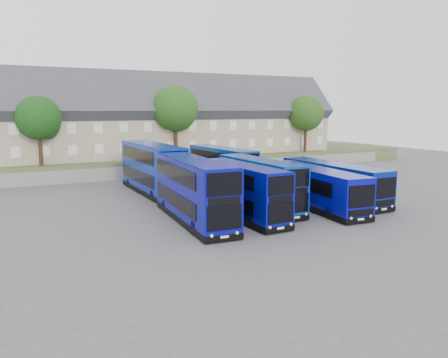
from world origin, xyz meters
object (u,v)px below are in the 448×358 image
(coach_east_a, at_px, (315,188))
(tree_east, at_px, (306,115))
(tree_west, at_px, (40,120))
(dd_front_mid, at_px, (242,192))
(tree_far, at_px, (309,112))
(tree_mid, at_px, (176,110))
(dd_front_left, at_px, (194,192))

(coach_east_a, bearing_deg, tree_east, 59.84)
(coach_east_a, distance_m, tree_west, 30.64)
(dd_front_mid, distance_m, tree_far, 43.14)
(coach_east_a, bearing_deg, tree_far, 58.68)
(tree_east, distance_m, tree_far, 9.23)
(dd_front_mid, distance_m, tree_east, 33.99)
(tree_far, bearing_deg, dd_front_mid, -134.41)
(coach_east_a, bearing_deg, tree_mid, 103.45)
(coach_east_a, xyz_separation_m, tree_mid, (-3.24, 23.72, 6.44))
(tree_west, bearing_deg, tree_far, 9.46)
(coach_east_a, height_order, tree_mid, tree_mid)
(tree_mid, bearing_deg, tree_far, 14.04)
(dd_front_mid, bearing_deg, tree_east, 43.42)
(tree_mid, xyz_separation_m, tree_east, (20.00, -0.50, -0.68))
(tree_west, bearing_deg, tree_east, 0.00)
(coach_east_a, distance_m, tree_mid, 24.79)
(coach_east_a, relative_size, tree_west, 1.61)
(dd_front_left, xyz_separation_m, tree_far, (33.64, 29.98, 5.48))
(dd_front_mid, relative_size, coach_east_a, 0.83)
(tree_west, distance_m, tree_east, 36.00)
(tree_west, relative_size, tree_mid, 0.83)
(dd_front_mid, xyz_separation_m, tree_mid, (3.92, 24.04, 6.09))
(dd_front_left, relative_size, tree_mid, 1.27)
(tree_west, relative_size, tree_east, 0.94)
(tree_west, height_order, tree_east, tree_east)
(dd_front_mid, distance_m, tree_west, 26.94)
(tree_east, bearing_deg, coach_east_a, -125.83)
(dd_front_mid, distance_m, tree_mid, 25.10)
(tree_west, bearing_deg, coach_east_a, -50.35)
(dd_front_left, distance_m, dd_front_mid, 3.78)
(dd_front_left, relative_size, coach_east_a, 0.95)
(dd_front_mid, xyz_separation_m, coach_east_a, (7.16, 0.32, -0.35))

